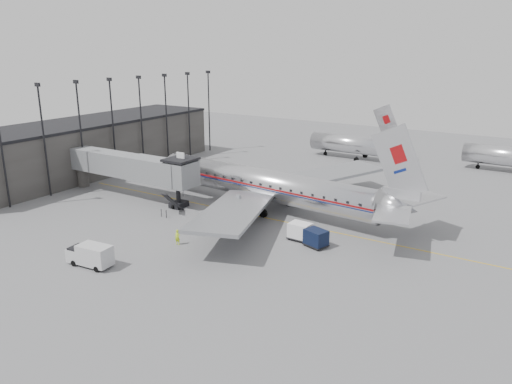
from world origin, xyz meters
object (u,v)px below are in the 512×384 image
baggage_cart_navy (316,238)px  baggage_cart_white (300,231)px  ramp_worker (178,237)px  service_van (90,255)px  airliner (268,185)px

baggage_cart_navy → baggage_cart_white: size_ratio=1.13×
baggage_cart_navy → ramp_worker: baggage_cart_navy is taller
service_van → ramp_worker: size_ratio=2.88×
baggage_cart_white → ramp_worker: 12.89m
airliner → ramp_worker: bearing=-92.2°
service_van → baggage_cart_white: service_van is taller
service_van → baggage_cart_white: (13.61, 16.30, -0.14)m
service_van → baggage_cart_navy: 22.18m
baggage_cart_navy → baggage_cart_white: bearing=177.8°
service_van → ramp_worker: (3.50, 8.30, -0.31)m
service_van → ramp_worker: service_van is taller
baggage_cart_navy → baggage_cart_white: (-2.26, 0.81, 0.02)m
airliner → service_van: (-5.46, -23.23, -2.03)m
ramp_worker → service_van: bearing=-121.5°
service_van → baggage_cart_white: size_ratio=1.93×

